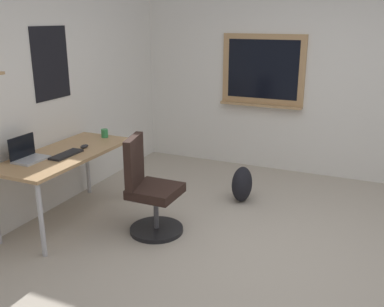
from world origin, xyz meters
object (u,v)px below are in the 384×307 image
computer_mouse (84,146)px  laptop (27,154)px  office_chair (149,192)px  coffee_mug (105,133)px  backpack (242,184)px  keyboard (66,155)px  desk (65,159)px

computer_mouse → laptop: bearing=156.3°
office_chair → coffee_mug: office_chair is taller
coffee_mug → office_chair: bearing=-121.9°
office_chair → backpack: 1.24m
computer_mouse → coffee_mug: size_ratio=1.13×
laptop → keyboard: laptop is taller
desk → office_chair: bearing=-82.9°
desk → backpack: (1.18, -1.47, -0.45)m
office_chair → keyboard: 0.89m
laptop → keyboard: 0.35m
coffee_mug → laptop: bearing=169.2°
keyboard → backpack: bearing=-48.0°
laptop → coffee_mug: size_ratio=3.37×
office_chair → backpack: bearing=-28.9°
laptop → backpack: 2.29m
computer_mouse → coffee_mug: bearing=6.6°
laptop → keyboard: size_ratio=0.84×
coffee_mug → desk: bearing=177.1°
desk → laptop: size_ratio=4.76×
coffee_mug → backpack: coffee_mug is taller
laptop → desk: bearing=-24.9°
keyboard → office_chair: bearing=-77.1°
desk → coffee_mug: size_ratio=16.05×
coffee_mug → backpack: bearing=-69.4°
keyboard → desk: bearing=47.9°
keyboard → coffee_mug: (0.71, 0.05, 0.04)m
desk → keyboard: bearing=-132.1°
laptop → backpack: bearing=-47.1°
desk → backpack: desk is taller
office_chair → computer_mouse: 0.87m
laptop → computer_mouse: bearing=-23.7°
office_chair → coffee_mug: 1.07m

